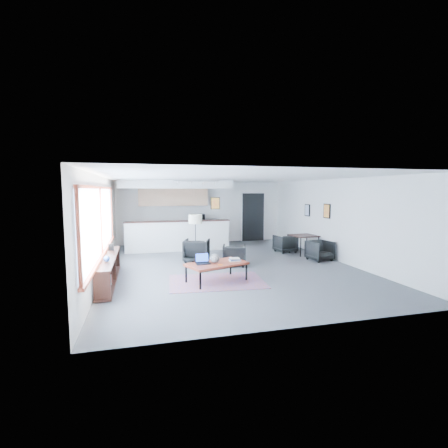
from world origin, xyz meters
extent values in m
cube|color=#48484A|center=(0.00, 0.00, -0.01)|extent=(7.00, 9.00, 0.01)
cube|color=white|center=(0.00, 0.00, 2.60)|extent=(7.00, 9.00, 0.01)
cube|color=silver|center=(0.00, 4.50, 1.30)|extent=(7.00, 0.01, 2.60)
cube|color=silver|center=(0.00, -4.50, 1.30)|extent=(7.00, 0.01, 2.60)
cube|color=silver|center=(-3.50, 0.00, 1.30)|extent=(0.01, 9.00, 2.60)
cube|color=silver|center=(3.50, 0.00, 1.30)|extent=(0.01, 9.00, 2.60)
cube|color=#8CBFFF|center=(-3.47, -0.90, 1.50)|extent=(0.02, 5.80, 1.55)
cube|color=maroon|center=(-3.44, -0.90, 0.70)|extent=(0.10, 5.95, 0.06)
cube|color=maroon|center=(-3.45, -0.90, 2.30)|extent=(0.06, 5.95, 0.06)
cube|color=maroon|center=(-3.45, -3.80, 1.50)|extent=(0.06, 0.06, 1.60)
cube|color=maroon|center=(-3.45, -0.90, 1.50)|extent=(0.06, 0.06, 1.60)
cube|color=maroon|center=(-3.45, 2.00, 1.50)|extent=(0.06, 0.06, 1.60)
cube|color=black|center=(-3.30, -1.00, 0.62)|extent=(0.35, 3.00, 0.05)
cube|color=black|center=(-3.30, -1.00, 0.05)|extent=(0.35, 3.00, 0.05)
cube|color=black|center=(-3.30, -2.45, 0.33)|extent=(0.33, 0.04, 0.55)
cube|color=black|center=(-3.30, -1.00, 0.33)|extent=(0.33, 0.04, 0.55)
cube|color=black|center=(-3.30, 0.45, 0.33)|extent=(0.33, 0.04, 0.55)
cube|color=#3359A5|center=(-3.30, -2.30, 0.17)|extent=(0.18, 0.04, 0.20)
cube|color=silver|center=(-3.30, -2.13, 0.18)|extent=(0.18, 0.04, 0.22)
cube|color=maroon|center=(-3.30, -1.96, 0.20)|extent=(0.18, 0.04, 0.24)
cube|color=black|center=(-3.30, -1.79, 0.17)|extent=(0.18, 0.04, 0.20)
cube|color=#3359A5|center=(-3.30, -1.62, 0.18)|extent=(0.18, 0.04, 0.22)
cube|color=silver|center=(-3.30, -1.45, 0.20)|extent=(0.18, 0.04, 0.24)
cube|color=maroon|center=(-3.30, -1.28, 0.17)|extent=(0.18, 0.04, 0.20)
cube|color=black|center=(-3.30, -1.11, 0.18)|extent=(0.18, 0.04, 0.22)
cube|color=#3359A5|center=(-3.30, -0.94, 0.20)|extent=(0.18, 0.03, 0.24)
cube|color=silver|center=(-3.30, -0.77, 0.17)|extent=(0.18, 0.03, 0.20)
cube|color=maroon|center=(-3.30, -0.60, 0.18)|extent=(0.18, 0.03, 0.22)
cube|color=black|center=(-3.30, -0.43, 0.20)|extent=(0.18, 0.04, 0.24)
cube|color=black|center=(-3.30, -0.20, 0.73)|extent=(0.14, 0.02, 0.18)
sphere|color=#264C99|center=(-3.28, -1.60, 0.71)|extent=(0.14, 0.14, 0.14)
cube|color=white|center=(-1.20, 2.70, 0.55)|extent=(3.80, 0.25, 1.10)
cube|color=black|center=(-1.20, 2.70, 1.11)|extent=(3.85, 0.32, 0.04)
cube|color=white|center=(-1.20, 4.15, 0.45)|extent=(3.80, 0.60, 0.90)
cube|color=#2D2D2D|center=(-1.20, 4.15, 0.91)|extent=(3.82, 0.62, 0.04)
cube|color=tan|center=(-1.20, 4.30, 1.95)|extent=(2.80, 0.35, 0.70)
cube|color=white|center=(-1.20, 3.60, 2.45)|extent=(4.20, 1.80, 0.30)
cube|color=black|center=(0.20, 2.71, 1.75)|extent=(0.35, 0.03, 0.45)
cube|color=orange|center=(0.20, 2.69, 1.75)|extent=(0.30, 0.01, 0.40)
cube|color=black|center=(2.30, 4.42, 1.05)|extent=(1.00, 0.12, 2.10)
cube|color=white|center=(1.78, 4.43, 1.05)|extent=(0.06, 0.10, 2.10)
cube|color=white|center=(2.82, 4.43, 1.05)|extent=(0.06, 0.10, 2.10)
cube|color=white|center=(2.30, 4.43, 2.12)|extent=(1.10, 0.10, 0.06)
cube|color=silver|center=(-0.60, 2.20, 2.56)|extent=(1.60, 0.04, 0.04)
cylinder|color=silver|center=(-1.25, 2.20, 2.48)|extent=(0.07, 0.07, 0.09)
cylinder|color=silver|center=(-0.80, 2.20, 2.48)|extent=(0.07, 0.07, 0.09)
cylinder|color=silver|center=(-0.35, 2.20, 2.48)|extent=(0.07, 0.07, 0.09)
cylinder|color=silver|center=(0.10, 2.20, 2.48)|extent=(0.07, 0.07, 0.09)
cube|color=black|center=(3.47, 0.40, 1.55)|extent=(0.03, 0.38, 0.48)
cube|color=orange|center=(3.46, 0.40, 1.55)|extent=(0.00, 0.32, 0.42)
cube|color=black|center=(3.47, 1.70, 1.50)|extent=(0.03, 0.34, 0.44)
cube|color=#859FC5|center=(3.46, 1.70, 1.50)|extent=(0.00, 0.28, 0.38)
cube|color=#6D4153|center=(-0.75, -1.56, 0.01)|extent=(2.42, 1.76, 0.01)
cube|color=maroon|center=(-0.75, -1.56, 0.44)|extent=(1.63, 1.24, 0.06)
cube|color=black|center=(-1.26, -2.11, 0.21)|extent=(0.04, 0.04, 0.42)
cube|color=black|center=(-1.49, -1.48, 0.21)|extent=(0.04, 0.04, 0.42)
cube|color=black|center=(-0.01, -1.64, 0.21)|extent=(0.04, 0.04, 0.42)
cube|color=black|center=(-0.24, -1.01, 0.21)|extent=(0.04, 0.04, 0.42)
cube|color=black|center=(-0.63, -1.87, 0.41)|extent=(1.30, 0.52, 0.03)
cube|color=black|center=(-0.87, -1.25, 0.41)|extent=(1.30, 0.52, 0.03)
cube|color=black|center=(-1.09, -1.58, 0.48)|extent=(0.35, 0.26, 0.02)
cube|color=black|center=(-1.09, -1.46, 0.60)|extent=(0.34, 0.07, 0.22)
cube|color=blue|center=(-1.09, -1.47, 0.60)|extent=(0.31, 0.06, 0.19)
sphere|color=gray|center=(-0.79, -1.55, 0.59)|extent=(0.23, 0.23, 0.23)
cube|color=silver|center=(-0.26, -1.49, 0.49)|extent=(0.28, 0.23, 0.03)
cube|color=#3359A5|center=(-0.26, -1.49, 0.52)|extent=(0.25, 0.21, 0.03)
cube|color=silver|center=(-0.27, -1.51, 0.54)|extent=(0.23, 0.19, 0.03)
cube|color=#E5590C|center=(-0.71, -1.79, 0.48)|extent=(0.11, 0.11, 0.01)
imported|color=black|center=(-0.84, 0.80, 0.39)|extent=(0.95, 0.92, 0.78)
imported|color=black|center=(0.15, -0.02, 0.35)|extent=(0.82, 0.80, 0.69)
cylinder|color=black|center=(-0.87, 0.81, 0.01)|extent=(0.28, 0.28, 0.03)
cylinder|color=black|center=(-0.87, 0.81, 0.65)|extent=(0.02, 0.02, 1.25)
cylinder|color=#ECE6C2|center=(-0.87, 0.81, 1.34)|extent=(0.46, 0.46, 0.28)
cube|color=black|center=(3.00, 1.03, 0.66)|extent=(0.87, 0.87, 0.04)
cylinder|color=black|center=(2.68, 0.65, 0.32)|extent=(0.04, 0.04, 0.64)
cylinder|color=black|center=(2.61, 1.36, 0.32)|extent=(0.04, 0.04, 0.64)
cylinder|color=black|center=(3.39, 0.71, 0.32)|extent=(0.04, 0.04, 0.64)
cylinder|color=black|center=(3.32, 1.42, 0.32)|extent=(0.04, 0.04, 0.64)
imported|color=black|center=(3.00, -0.03, 0.30)|extent=(0.67, 0.64, 0.60)
imported|color=black|center=(2.52, 1.53, 0.30)|extent=(0.64, 0.61, 0.59)
imported|color=black|center=(-0.22, 4.15, 1.13)|extent=(0.61, 0.38, 0.39)
camera|label=1|loc=(-2.51, -9.14, 2.25)|focal=26.00mm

